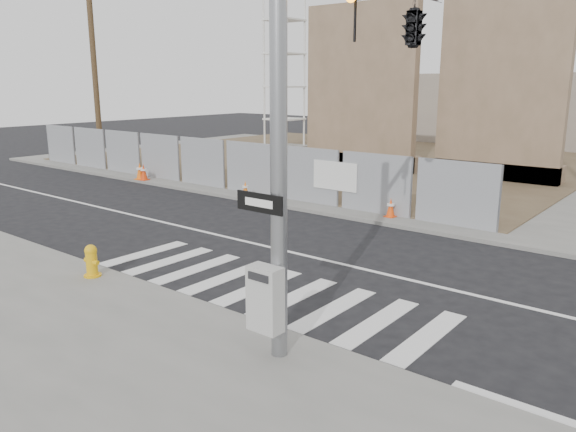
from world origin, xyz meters
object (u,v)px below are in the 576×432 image
Objects in this scene: fire_hydrant at (91,261)px; traffic_cone_c at (245,189)px; signal_pole at (375,61)px; crane_tower at (284,4)px; traffic_cone_d at (391,208)px; traffic_cone_b at (144,172)px; traffic_cone_a at (140,171)px.

fire_hydrant reaches higher than traffic_cone_c.
crane_tower is at bearing 132.57° from signal_pole.
traffic_cone_b is at bearing -177.20° from traffic_cone_d.
traffic_cone_a is 1.23× the size of traffic_cone_d.
traffic_cone_b is at bearing -0.00° from traffic_cone_a.
signal_pole is 17.08m from traffic_cone_b.
traffic_cone_b is (0.27, -0.00, -0.02)m from traffic_cone_a.
fire_hydrant is 13.00m from traffic_cone_b.
traffic_cone_c is at bearing -0.00° from traffic_cone_a.
traffic_cone_a is at bearing -81.41° from crane_tower.
traffic_cone_d is (12.09, 0.59, -0.05)m from traffic_cone_b.
traffic_cone_b reaches higher than traffic_cone_c.
traffic_cone_a is 1.22× the size of traffic_cone_c.
signal_pole is at bearing -22.28° from traffic_cone_b.
signal_pole is at bearing -65.01° from traffic_cone_d.
traffic_cone_a reaches higher than fire_hydrant.
traffic_cone_c is (8.40, -12.78, -8.59)m from crane_tower.
traffic_cone_b is at bearing -80.22° from crane_tower.
traffic_cone_a reaches higher than traffic_cone_c.
signal_pole is at bearing -34.57° from traffic_cone_c.
signal_pole is 8.73m from traffic_cone_d.
signal_pole is 9.62× the size of traffic_cone_b.
signal_pole reaches higher than traffic_cone_a.
fire_hydrant is 0.96× the size of traffic_cone_a.
signal_pole is at bearing -21.93° from traffic_cone_a.
crane_tower is at bearing 98.59° from traffic_cone_a.
traffic_cone_b is 6.20m from traffic_cone_c.
crane_tower is 26.01m from fire_hydrant.
fire_hydrant is 9.41m from traffic_cone_c.
traffic_cone_a is (-9.87, 8.77, 0.01)m from fire_hydrant.
traffic_cone_a is (1.93, -12.78, -8.53)m from crane_tower.
traffic_cone_d is at bearing 2.73° from traffic_cone_a.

